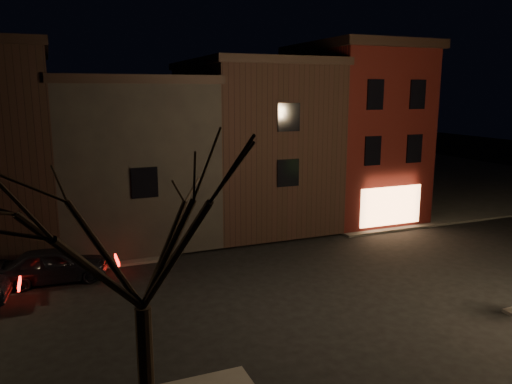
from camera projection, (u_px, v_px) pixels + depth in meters
ground at (312, 283)px, 20.60m from camera, size 120.00×120.00×0.00m
sidewalk_far_right at (398, 176)px, 46.18m from camera, size 30.00×30.00×0.12m
corner_building at (354, 130)px, 31.10m from camera, size 6.50×8.50×10.50m
row_building_a at (251, 142)px, 29.72m from camera, size 7.30×10.30×9.40m
row_building_b at (128, 156)px, 27.12m from camera, size 7.80×10.30×8.40m
bare_tree_left at (138, 209)px, 10.20m from camera, size 5.60×5.60×7.50m
parked_car_a at (54, 265)px, 20.68m from camera, size 4.34×1.93×1.45m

